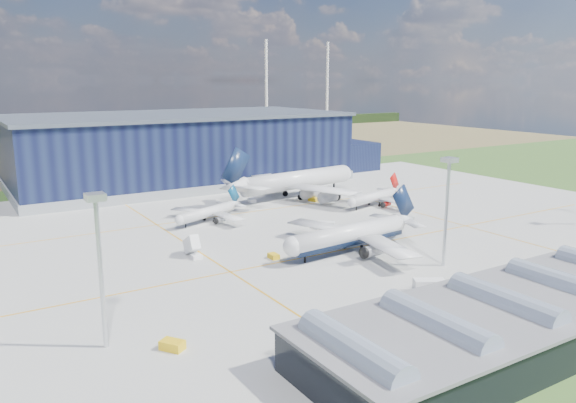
% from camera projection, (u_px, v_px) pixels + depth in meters
% --- Properties ---
extents(ground, '(600.00, 600.00, 0.00)m').
position_uv_depth(ground, '(322.00, 239.00, 138.06)').
color(ground, '#325720').
rests_on(ground, ground).
extents(apron, '(220.00, 160.00, 0.08)m').
position_uv_depth(apron, '(300.00, 230.00, 146.36)').
color(apron, gray).
rests_on(apron, ground).
extents(farmland, '(600.00, 220.00, 0.01)m').
position_uv_depth(farmland, '(100.00, 149.00, 320.63)').
color(farmland, olive).
rests_on(farmland, ground).
extents(treeline, '(600.00, 8.00, 8.00)m').
position_uv_depth(treeline, '(70.00, 131.00, 386.18)').
color(treeline, black).
rests_on(treeline, ground).
extents(hangar, '(145.00, 62.00, 26.10)m').
position_uv_depth(hangar, '(186.00, 151.00, 215.73)').
color(hangar, '#0F1433').
rests_on(hangar, ground).
extents(glass_concourse, '(78.00, 23.00, 8.60)m').
position_uv_depth(glass_concourse, '(519.00, 316.00, 84.16)').
color(glass_concourse, black).
rests_on(glass_concourse, ground).
extents(light_mast_west, '(2.60, 2.60, 23.00)m').
position_uv_depth(light_mast_west, '(99.00, 246.00, 78.92)').
color(light_mast_west, silver).
rests_on(light_mast_west, ground).
extents(light_mast_center, '(2.60, 2.60, 23.00)m').
position_uv_depth(light_mast_center, '(447.00, 194.00, 115.07)').
color(light_mast_center, silver).
rests_on(light_mast_center, ground).
extents(airliner_navy, '(44.04, 43.24, 13.27)m').
position_uv_depth(airliner_navy, '(349.00, 224.00, 126.11)').
color(airliner_navy, silver).
rests_on(airliner_navy, ground).
extents(airliner_red, '(33.37, 32.95, 8.92)m').
position_uv_depth(airliner_red, '(373.00, 192.00, 173.32)').
color(airliner_red, silver).
rests_on(airliner_red, ground).
extents(airliner_widebody, '(61.87, 60.84, 18.00)m').
position_uv_depth(airliner_widebody, '(297.00, 171.00, 185.67)').
color(airliner_widebody, silver).
rests_on(airliner_widebody, ground).
extents(airliner_regional, '(34.18, 33.88, 8.54)m').
position_uv_depth(airliner_regional, '(207.00, 207.00, 153.72)').
color(airliner_regional, silver).
rests_on(airliner_regional, ground).
extents(gse_tug_a, '(3.66, 4.00, 1.42)m').
position_uv_depth(gse_tug_a, '(172.00, 345.00, 81.21)').
color(gse_tug_a, yellow).
rests_on(gse_tug_a, ground).
extents(gse_tug_b, '(1.80, 2.67, 1.15)m').
position_uv_depth(gse_tug_b, '(274.00, 256.00, 122.78)').
color(gse_tug_b, yellow).
rests_on(gse_tug_b, ground).
extents(gse_van_a, '(6.11, 4.92, 2.46)m').
position_uv_depth(gse_van_a, '(429.00, 286.00, 103.24)').
color(gse_van_a, white).
rests_on(gse_van_a, ground).
extents(gse_cart_a, '(2.35, 3.17, 1.26)m').
position_uv_depth(gse_cart_a, '(252.00, 200.00, 179.54)').
color(gse_cart_a, white).
rests_on(gse_cart_a, ground).
extents(gse_van_b, '(4.79, 4.50, 2.07)m').
position_uv_depth(gse_van_b, '(326.00, 225.00, 147.00)').
color(gse_van_b, white).
rests_on(gse_van_b, ground).
extents(gse_tug_c, '(2.76, 3.34, 1.25)m').
position_uv_depth(gse_tug_c, '(313.00, 199.00, 181.06)').
color(gse_tug_c, yellow).
rests_on(gse_tug_c, ground).
extents(airstair, '(2.15, 5.21, 3.32)m').
position_uv_depth(airstair, '(192.00, 249.00, 124.49)').
color(airstair, white).
rests_on(airstair, ground).
extents(car_a, '(4.05, 2.55, 1.29)m').
position_uv_depth(car_a, '(489.00, 298.00, 99.13)').
color(car_a, '#99999E').
rests_on(car_a, ground).
extents(car_b, '(3.36, 2.09, 1.04)m').
position_uv_depth(car_b, '(494.00, 297.00, 99.86)').
color(car_b, '#99999E').
rests_on(car_b, ground).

